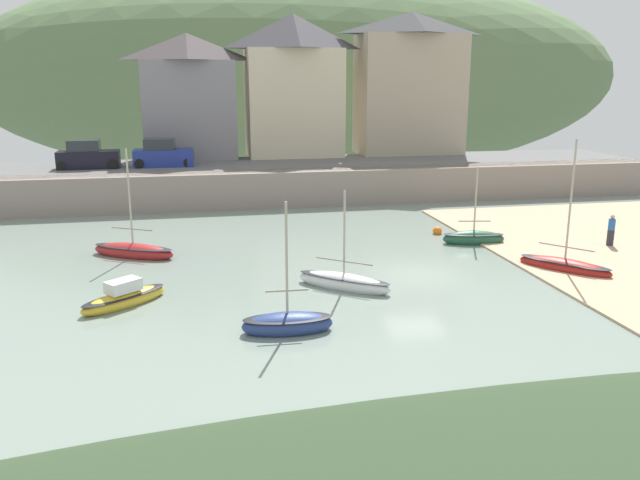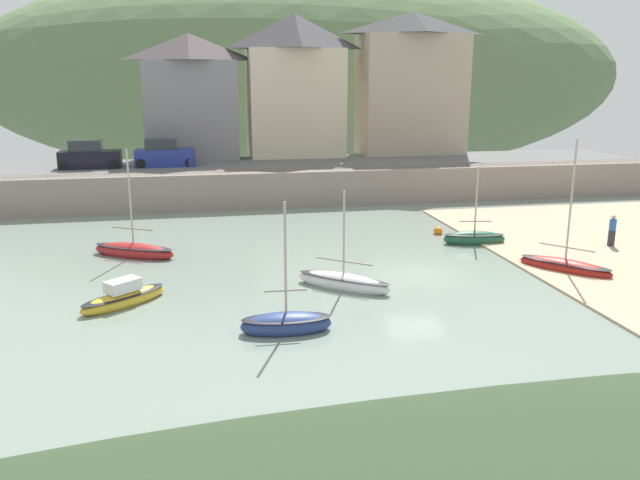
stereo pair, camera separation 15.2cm
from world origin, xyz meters
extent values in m
cube|color=gray|center=(0.00, 0.00, -0.03)|extent=(48.00, 40.00, 0.06)
cube|color=gray|center=(0.00, 17.00, 1.20)|extent=(48.00, 2.40, 2.40)
cube|color=#606060|center=(0.00, 20.70, 2.35)|extent=(48.00, 9.00, 0.10)
ellipsoid|color=#5E794E|center=(4.90, 55.20, 8.68)|extent=(80.00, 44.00, 24.80)
cube|color=gray|center=(-9.51, 25.20, 6.08)|extent=(6.90, 4.17, 7.36)
pyramid|color=#53494C|center=(-9.51, 25.20, 10.74)|extent=(7.20, 4.47, 1.96)
cube|color=beige|center=(-1.45, 25.20, 6.53)|extent=(7.34, 4.65, 8.26)
pyramid|color=#4D4B51|center=(-1.45, 25.20, 11.95)|extent=(7.64, 4.95, 2.59)
cube|color=tan|center=(8.09, 25.20, 7.12)|extent=(8.35, 4.55, 9.44)
pyramid|color=#3F3F40|center=(8.09, 25.20, 12.70)|extent=(8.65, 4.85, 1.72)
ellipsoid|color=maroon|center=(6.72, -0.83, 0.21)|extent=(3.44, 3.91, 0.77)
ellipsoid|color=black|center=(6.72, -0.83, 0.42)|extent=(3.37, 3.83, 0.12)
cylinder|color=#B2A893|center=(6.72, -0.83, 3.27)|extent=(0.09, 0.09, 5.35)
cylinder|color=gray|center=(6.72, -0.83, 1.14)|extent=(1.60, 1.97, 0.07)
ellipsoid|color=#205338|center=(4.81, 4.66, 0.25)|extent=(3.35, 1.54, 0.90)
ellipsoid|color=black|center=(4.81, 4.66, 0.50)|extent=(3.29, 1.51, 0.12)
cylinder|color=#B2A893|center=(4.81, 4.66, 2.39)|extent=(0.09, 0.09, 3.38)
cylinder|color=gray|center=(4.81, 4.66, 1.21)|extent=(1.67, 0.38, 0.07)
ellipsoid|color=gold|center=(-12.33, -1.53, 0.20)|extent=(3.49, 3.12, 0.71)
ellipsoid|color=black|center=(-12.33, -1.53, 0.39)|extent=(3.42, 3.05, 0.12)
cube|color=silver|center=(-12.33, -1.53, 0.78)|extent=(1.45, 1.36, 0.46)
ellipsoid|color=navy|center=(-6.58, -5.39, 0.24)|extent=(3.19, 1.32, 0.89)
ellipsoid|color=black|center=(-6.58, -5.39, 0.49)|extent=(3.13, 1.29, 0.12)
cylinder|color=#B2A893|center=(-6.58, -5.39, 2.62)|extent=(0.09, 0.09, 3.87)
cylinder|color=gray|center=(-6.58, -5.39, 1.49)|extent=(1.47, 0.12, 0.07)
ellipsoid|color=#A42122|center=(-12.55, 5.56, 0.23)|extent=(4.36, 3.09, 0.85)
ellipsoid|color=black|center=(-12.55, 5.56, 0.47)|extent=(4.27, 3.03, 0.12)
cylinder|color=#B2A893|center=(-12.55, 5.56, 2.95)|extent=(0.09, 0.09, 4.59)
cylinder|color=gray|center=(-12.55, 5.56, 1.38)|extent=(2.00, 1.14, 0.07)
ellipsoid|color=white|center=(-3.60, -1.23, 0.23)|extent=(3.83, 3.36, 0.84)
ellipsoid|color=black|center=(-3.60, -1.23, 0.46)|extent=(3.75, 3.29, 0.12)
cylinder|color=#B2A893|center=(-3.60, -1.23, 2.38)|extent=(0.09, 0.09, 3.46)
cylinder|color=gray|center=(-3.60, -1.23, 1.17)|extent=(2.01, 1.65, 0.07)
cube|color=black|center=(-16.52, 20.70, 3.00)|extent=(4.14, 1.81, 1.20)
cube|color=#282D33|center=(-16.77, 20.70, 3.95)|extent=(2.14, 1.56, 0.80)
cylinder|color=black|center=(-14.87, 21.50, 2.72)|extent=(0.64, 0.22, 0.64)
cylinder|color=black|center=(-14.87, 19.90, 2.72)|extent=(0.64, 0.22, 0.64)
cylinder|color=black|center=(-18.17, 21.50, 2.72)|extent=(0.64, 0.22, 0.64)
cylinder|color=black|center=(-18.17, 19.90, 2.72)|extent=(0.64, 0.22, 0.64)
cube|color=navy|center=(-11.47, 20.70, 3.00)|extent=(4.16, 1.85, 1.20)
cube|color=#282D33|center=(-11.72, 20.70, 3.95)|extent=(2.15, 1.58, 0.80)
cylinder|color=black|center=(-9.82, 21.50, 2.72)|extent=(0.64, 0.22, 0.64)
cylinder|color=black|center=(-9.82, 19.90, 2.72)|extent=(0.64, 0.22, 0.64)
cylinder|color=black|center=(-13.12, 21.50, 2.72)|extent=(0.64, 0.22, 0.64)
cylinder|color=black|center=(-13.12, 19.90, 2.72)|extent=(0.64, 0.22, 0.64)
cube|color=#282833|center=(11.38, 2.57, 0.51)|extent=(0.28, 0.20, 0.82)
cylinder|color=#23569E|center=(11.38, 2.57, 1.21)|extent=(0.34, 0.34, 0.58)
sphere|color=#D1A889|center=(11.38, 2.57, 1.61)|extent=(0.22, 0.22, 0.22)
sphere|color=orange|center=(3.75, 7.07, 0.16)|extent=(0.52, 0.52, 0.52)
camera|label=1|loc=(-9.52, -25.85, 8.49)|focal=36.02mm
camera|label=2|loc=(-9.38, -25.87, 8.49)|focal=36.02mm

